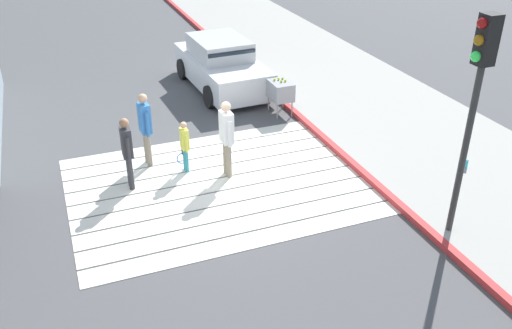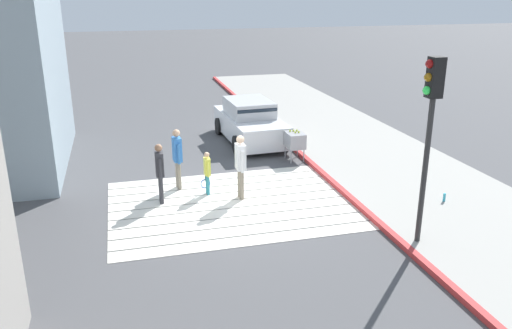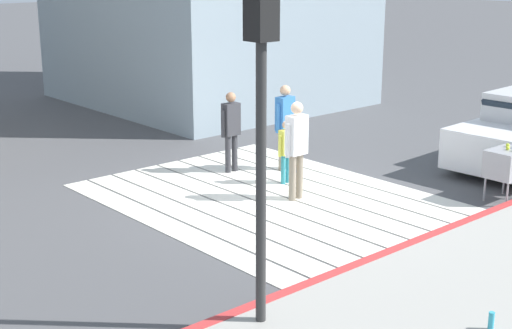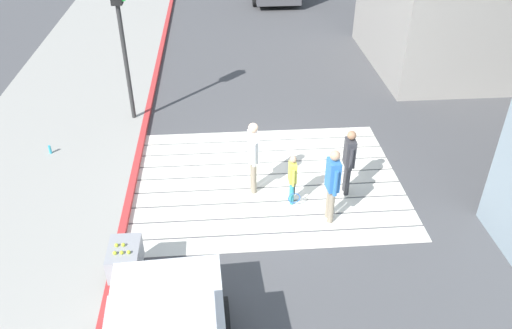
% 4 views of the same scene
% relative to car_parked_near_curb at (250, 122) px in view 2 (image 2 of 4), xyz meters
% --- Properties ---
extents(ground_plane, '(120.00, 120.00, 0.00)m').
position_rel_car_parked_near_curb_xyz_m(ground_plane, '(2.00, 5.73, -0.73)').
color(ground_plane, '#4C4C4F').
extents(crosswalk_stripes, '(6.40, 4.90, 0.01)m').
position_rel_car_parked_near_curb_xyz_m(crosswalk_stripes, '(2.00, 5.73, -0.73)').
color(crosswalk_stripes, silver).
rests_on(crosswalk_stripes, ground).
extents(sidewalk_west, '(4.80, 40.00, 0.12)m').
position_rel_car_parked_near_curb_xyz_m(sidewalk_west, '(-3.60, 5.73, -0.67)').
color(sidewalk_west, '#9E9B93').
rests_on(sidewalk_west, ground).
extents(curb_painted, '(0.16, 40.00, 0.13)m').
position_rel_car_parked_near_curb_xyz_m(curb_painted, '(-1.25, 5.73, -0.67)').
color(curb_painted, '#BC3333').
rests_on(curb_painted, ground).
extents(car_parked_near_curb, '(2.13, 4.38, 1.57)m').
position_rel_car_parked_near_curb_xyz_m(car_parked_near_curb, '(0.00, 0.00, 0.00)').
color(car_parked_near_curb, white).
rests_on(car_parked_near_curb, ground).
extents(traffic_light_corner, '(0.39, 0.28, 4.24)m').
position_rel_car_parked_near_curb_xyz_m(traffic_light_corner, '(-1.58, 9.10, 2.30)').
color(traffic_light_corner, '#2D2D2D').
rests_on(traffic_light_corner, ground).
extents(tennis_ball_cart, '(0.56, 0.80, 1.02)m').
position_rel_car_parked_near_curb_xyz_m(tennis_ball_cart, '(-0.90, 2.55, -0.04)').
color(tennis_ball_cart, '#99999E').
rests_on(tennis_ball_cart, ground).
extents(water_bottle, '(0.07, 0.07, 0.22)m').
position_rel_car_parked_near_curb_xyz_m(water_bottle, '(-3.53, 7.26, -0.50)').
color(water_bottle, '#33A5BF').
rests_on(water_bottle, sidewalk_west).
extents(pedestrian_adult_lead, '(0.22, 0.49, 1.66)m').
position_rel_car_parked_near_curb_xyz_m(pedestrian_adult_lead, '(3.78, 5.13, 0.23)').
color(pedestrian_adult_lead, '#333338').
rests_on(pedestrian_adult_lead, ground).
extents(pedestrian_adult_trailing, '(0.24, 0.53, 1.81)m').
position_rel_car_parked_near_curb_xyz_m(pedestrian_adult_trailing, '(1.63, 5.38, 0.32)').
color(pedestrian_adult_trailing, gray).
rests_on(pedestrian_adult_trailing, ground).
extents(pedestrian_adult_side, '(0.26, 0.52, 1.77)m').
position_rel_car_parked_near_curb_xyz_m(pedestrian_adult_side, '(3.20, 4.18, 0.30)').
color(pedestrian_adult_side, gray).
rests_on(pedestrian_adult_side, ground).
extents(pedestrian_child_with_racket, '(0.28, 0.38, 1.25)m').
position_rel_car_parked_near_curb_xyz_m(pedestrian_child_with_racket, '(2.46, 4.84, -0.03)').
color(pedestrian_child_with_racket, teal).
rests_on(pedestrian_child_with_racket, ground).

